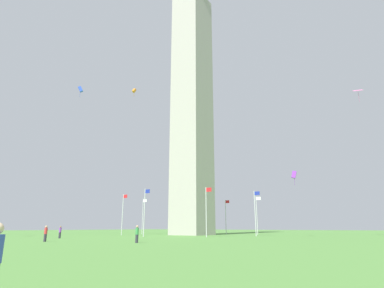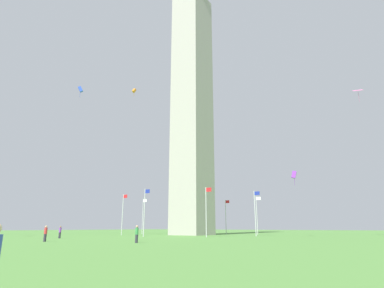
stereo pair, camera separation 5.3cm
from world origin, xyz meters
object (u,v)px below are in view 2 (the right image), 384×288
object	(u,v)px
person_green_shirt	(137,234)
kite_pink_diamond	(358,91)
flagpole_nw	(206,209)
flagpole_ne	(257,213)
flagpole_s	(143,214)
flagpole_n	(255,211)
flagpole_sw	(123,212)
flagpole_e	(226,215)
kite_blue_box	(80,89)
flagpole_w	(145,210)
flagpole_se	(183,215)
kite_purple_box	(294,175)
person_purple_shirt	(60,232)
person_red_shirt	(45,234)
kite_orange_box	(134,91)
obelisk_monument	(192,91)

from	to	relation	value
person_green_shirt	kite_pink_diamond	world-z (taller)	kite_pink_diamond
flagpole_nw	kite_pink_diamond	bearing A→B (deg)	28.45
flagpole_ne	flagpole_s	xyz separation A→B (m)	(-23.35, -9.67, 0.00)
flagpole_n	flagpole_ne	bearing A→B (deg)	112.50
flagpole_sw	kite_pink_diamond	bearing A→B (deg)	16.17
person_green_shirt	flagpole_s	bearing A→B (deg)	-2.06
flagpole_e	kite_blue_box	size ratio (longest dim) A/B	3.74
flagpole_nw	flagpole_sw	bearing A→B (deg)	180.00
flagpole_w	flagpole_se	bearing A→B (deg)	112.50
flagpole_nw	kite_purple_box	size ratio (longest dim) A/B	3.24
flagpole_n	flagpole_w	world-z (taller)	same
flagpole_nw	person_purple_shirt	xyz separation A→B (m)	(-14.05, -16.30, -3.45)
person_red_shirt	kite_purple_box	distance (m)	38.22
flagpole_se	person_red_shirt	world-z (taller)	flagpole_se
person_purple_shirt	person_red_shirt	xyz separation A→B (m)	(8.31, -6.98, 0.00)
flagpole_w	person_purple_shirt	size ratio (longest dim) A/B	4.64
flagpole_n	kite_orange_box	bearing A→B (deg)	-149.07
kite_blue_box	flagpole_e	bearing A→B (deg)	74.84
flagpole_w	kite_blue_box	world-z (taller)	kite_blue_box
flagpole_w	person_red_shirt	distance (m)	19.97
kite_orange_box	flagpole_e	bearing A→B (deg)	76.75
flagpole_s	person_red_shirt	xyz separation A→B (m)	(17.61, -32.95, -3.45)
flagpole_w	flagpole_ne	bearing A→B (deg)	67.50
flagpole_sw	flagpole_n	bearing A→B (deg)	22.50
flagpole_n	flagpole_nw	bearing A→B (deg)	-112.50
obelisk_monument	person_red_shirt	bearing A→B (deg)	-83.08
flagpole_se	kite_blue_box	distance (m)	37.90
person_green_shirt	flagpole_w	bearing A→B (deg)	-3.47
flagpole_ne	kite_blue_box	bearing A→B (deg)	-121.60
flagpole_s	kite_purple_box	size ratio (longest dim) A/B	3.24
person_purple_shirt	obelisk_monument	bearing A→B (deg)	13.13
flagpole_se	kite_orange_box	world-z (taller)	kite_orange_box
obelisk_monument	kite_orange_box	world-z (taller)	obelisk_monument
flagpole_n	kite_blue_box	bearing A→B (deg)	-137.11
flagpole_e	flagpole_s	world-z (taller)	same
person_purple_shirt	kite_purple_box	size ratio (longest dim) A/B	0.70
flagpole_sw	kite_pink_diamond	size ratio (longest dim) A/B	3.27
flagpole_e	kite_blue_box	xyz separation A→B (m)	(-9.55, -35.26, 21.44)
flagpole_s	kite_pink_diamond	bearing A→B (deg)	3.01
obelisk_monument	flagpole_n	bearing A→B (deg)	0.00
flagpole_e	person_red_shirt	xyz separation A→B (m)	(3.94, -46.62, -3.45)
obelisk_monument	person_red_shirt	distance (m)	44.78
flagpole_e	kite_pink_diamond	distance (m)	38.88
flagpole_e	person_green_shirt	distance (m)	45.10
person_red_shirt	kite_orange_box	xyz separation A→B (m)	(-9.93, 21.16, 27.33)
kite_pink_diamond	flagpole_s	bearing A→B (deg)	-176.99
kite_orange_box	person_purple_shirt	bearing A→B (deg)	-83.49
flagpole_n	flagpole_s	bearing A→B (deg)	180.00
person_green_shirt	kite_blue_box	distance (m)	35.01
obelisk_monument	person_green_shirt	size ratio (longest dim) A/B	36.37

